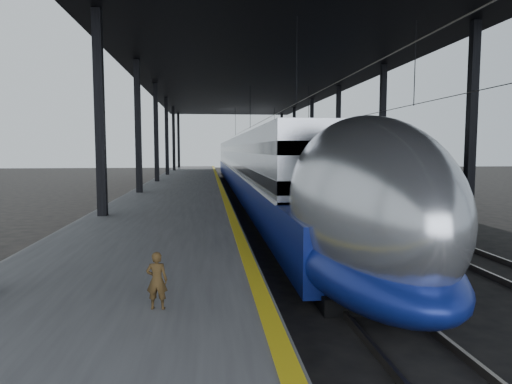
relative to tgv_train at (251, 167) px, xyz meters
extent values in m
plane|color=black|center=(-2.00, -24.53, -2.14)|extent=(160.00, 160.00, 0.00)
cube|color=#4C4C4F|center=(-5.50, -4.53, -1.64)|extent=(6.00, 80.00, 1.00)
cube|color=gold|center=(-2.70, -4.53, -1.13)|extent=(0.30, 80.00, 0.01)
cube|color=slate|center=(-0.72, -4.53, -2.06)|extent=(0.08, 80.00, 0.16)
cube|color=slate|center=(0.72, -4.53, -2.06)|extent=(0.08, 80.00, 0.16)
cube|color=slate|center=(4.28, -4.53, -2.06)|extent=(0.08, 80.00, 0.16)
cube|color=slate|center=(5.72, -4.53, -2.06)|extent=(0.08, 80.00, 0.16)
cube|color=black|center=(-7.80, -19.53, 2.36)|extent=(0.35, 0.35, 9.00)
cube|color=black|center=(7.60, -19.53, 2.36)|extent=(0.35, 0.35, 9.00)
cube|color=black|center=(-7.80, -9.53, 2.36)|extent=(0.35, 0.35, 9.00)
cube|color=black|center=(7.60, -9.53, 2.36)|extent=(0.35, 0.35, 9.00)
cube|color=black|center=(-7.80, 0.47, 2.36)|extent=(0.35, 0.35, 9.00)
cube|color=black|center=(7.60, 0.47, 2.36)|extent=(0.35, 0.35, 9.00)
cube|color=black|center=(-7.80, 10.47, 2.36)|extent=(0.35, 0.35, 9.00)
cube|color=black|center=(7.60, 10.47, 2.36)|extent=(0.35, 0.35, 9.00)
cube|color=black|center=(-7.80, 20.47, 2.36)|extent=(0.35, 0.35, 9.00)
cube|color=black|center=(7.60, 20.47, 2.36)|extent=(0.35, 0.35, 9.00)
cube|color=black|center=(-7.80, 30.47, 2.36)|extent=(0.35, 0.35, 9.00)
cube|color=black|center=(7.60, 30.47, 2.36)|extent=(0.35, 0.35, 9.00)
cube|color=black|center=(-0.10, -4.53, 7.11)|extent=(18.00, 75.00, 0.45)
cylinder|color=slate|center=(0.00, -4.53, 3.36)|extent=(0.03, 74.00, 0.03)
cylinder|color=slate|center=(5.00, -4.53, 3.36)|extent=(0.03, 74.00, 0.03)
cube|color=#ABADB2|center=(0.00, 4.01, 0.31)|extent=(3.08, 57.00, 4.25)
cube|color=navy|center=(0.00, 2.51, -1.02)|extent=(3.17, 62.00, 1.65)
cube|color=silver|center=(0.00, 4.01, -0.17)|extent=(3.19, 57.00, 0.11)
cube|color=black|center=(0.00, 4.01, 1.53)|extent=(3.12, 57.00, 0.45)
cube|color=black|center=(0.00, 4.01, 0.31)|extent=(3.12, 57.00, 0.45)
ellipsoid|color=#ABADB2|center=(0.00, -27.49, 0.15)|extent=(3.08, 8.40, 4.25)
ellipsoid|color=navy|center=(0.00, -27.49, -1.07)|extent=(3.17, 8.40, 1.81)
ellipsoid|color=black|center=(0.00, -30.09, 1.00)|extent=(1.59, 2.20, 0.96)
cube|color=black|center=(0.00, -27.49, -1.94)|extent=(2.34, 2.60, 0.40)
cube|color=black|center=(0.00, -5.49, -1.94)|extent=(2.34, 2.60, 0.40)
cube|color=navy|center=(5.00, -5.36, -0.19)|extent=(2.73, 18.00, 3.70)
cube|color=#97999F|center=(5.00, -13.76, -0.19)|extent=(2.78, 1.20, 3.75)
cube|color=black|center=(5.00, -14.38, 0.64)|extent=(1.66, 0.06, 0.83)
cube|color=#B30F0D|center=(5.00, -14.38, -0.63)|extent=(1.17, 0.06, 0.54)
cube|color=#97999F|center=(5.00, 13.64, -0.19)|extent=(2.73, 18.00, 3.70)
cube|color=#97999F|center=(5.00, 32.64, -0.19)|extent=(2.73, 18.00, 3.70)
cube|color=black|center=(5.00, -11.36, -1.96)|extent=(2.14, 2.40, 0.36)
cube|color=black|center=(5.00, 10.64, -1.96)|extent=(2.14, 2.40, 0.36)
imported|color=#453117|center=(-4.48, -30.64, -0.66)|extent=(0.37, 0.26, 0.96)
camera|label=1|loc=(-3.65, -38.07, 1.48)|focal=32.00mm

